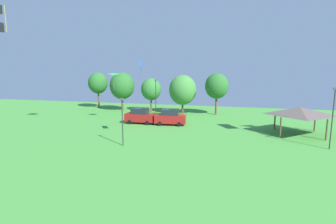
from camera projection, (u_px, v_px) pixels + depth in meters
name	position (u px, v px, depth m)	size (l,w,h in m)	color
kite_flying_0	(113.00, 79.00, 41.27)	(1.74, 1.46, 2.09)	green
kite_flying_4	(141.00, 67.00, 30.00)	(0.52, 1.80, 1.85)	blue
parked_car_leftmost	(140.00, 116.00, 41.02)	(4.66, 2.13, 2.45)	maroon
parked_car_second_from_left	(170.00, 117.00, 39.93)	(4.88, 2.43, 2.43)	maroon
park_pavilion	(300.00, 111.00, 33.86)	(6.66, 6.15, 3.60)	brown
light_post_0	(122.00, 119.00, 28.85)	(0.36, 0.20, 5.32)	#2D2D33
light_post_1	(333.00, 115.00, 27.44)	(0.36, 0.20, 6.60)	#2D2D33
light_post_2	(156.00, 99.00, 40.29)	(0.36, 0.20, 6.89)	#2D2D33
treeline_tree_0	(98.00, 83.00, 56.62)	(4.15, 4.15, 7.71)	brown
treeline_tree_1	(122.00, 86.00, 53.14)	(4.96, 4.96, 7.78)	brown
treeline_tree_2	(151.00, 89.00, 51.95)	(3.99, 3.99, 6.66)	brown
treeline_tree_3	(183.00, 90.00, 49.60)	(5.16, 5.16, 7.36)	brown
treeline_tree_4	(217.00, 86.00, 48.26)	(4.30, 4.30, 7.71)	brown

